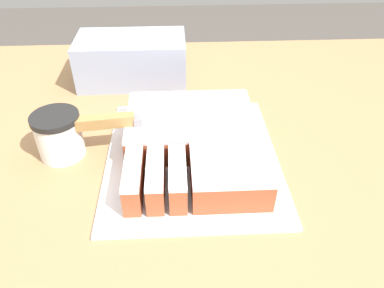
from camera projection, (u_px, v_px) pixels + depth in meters
countertop at (179, 277)px, 1.06m from camera, size 1.40×1.10×0.94m
cake_board at (192, 157)px, 0.74m from camera, size 0.33×0.39×0.01m
cake at (194, 142)px, 0.72m from camera, size 0.26×0.31×0.06m
knife at (129, 120)px, 0.72m from camera, size 0.34×0.06×0.02m
coffee_cup at (59, 135)px, 0.73m from camera, size 0.09×0.09×0.09m
storage_box at (132, 60)px, 0.97m from camera, size 0.28×0.16×0.12m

